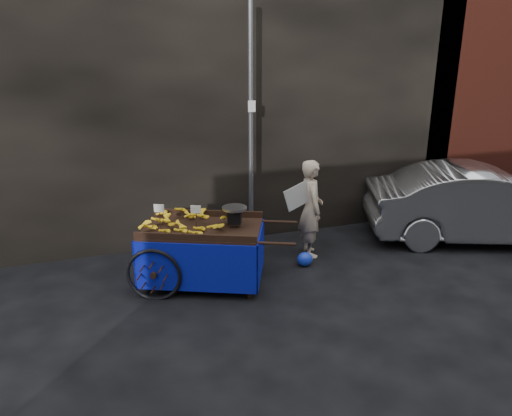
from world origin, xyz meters
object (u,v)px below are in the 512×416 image
object	(u,v)px
parked_car	(484,204)
plastic_bag	(305,259)
banana_cart	(198,233)
vendor	(311,208)

from	to	relation	value
parked_car	plastic_bag	bearing A→B (deg)	111.61
banana_cart	parked_car	size ratio (longest dim) A/B	0.63
vendor	parked_car	bearing A→B (deg)	-87.22
vendor	plastic_bag	xyz separation A→B (m)	(-0.26, -0.40, -0.69)
banana_cart	vendor	size ratio (longest dim) A/B	1.57
vendor	plastic_bag	bearing A→B (deg)	156.33
plastic_bag	parked_car	bearing A→B (deg)	0.77
plastic_bag	parked_car	xyz separation A→B (m)	(3.43, 0.05, 0.55)
plastic_bag	parked_car	size ratio (longest dim) A/B	0.06
parked_car	banana_cart	bearing A→B (deg)	111.53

